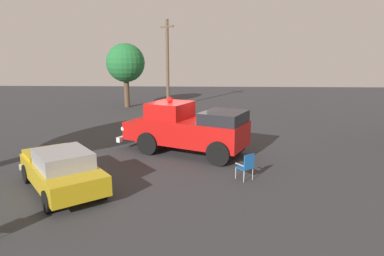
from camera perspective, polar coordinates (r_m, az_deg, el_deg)
ground_plane at (r=16.88m, az=-1.88°, el=-3.47°), size 60.00×60.00×0.00m
vintage_fire_truck at (r=15.93m, az=-0.75°, el=0.01°), size 4.49×6.31×2.59m
classic_hot_rod at (r=12.64m, az=-20.70°, el=-6.32°), size 4.56×4.16×1.46m
lawn_chair_by_car at (r=20.34m, az=3.93°, el=1.00°), size 0.69×0.69×1.02m
lawn_chair_spare at (r=12.88m, az=8.98°, el=-6.02°), size 0.69×0.69×1.02m
oak_tree_right at (r=29.64m, az=-10.87°, el=10.42°), size 3.18×3.18×5.28m
utility_pole at (r=29.13m, az=-4.05°, el=10.71°), size 1.32×1.25×7.16m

